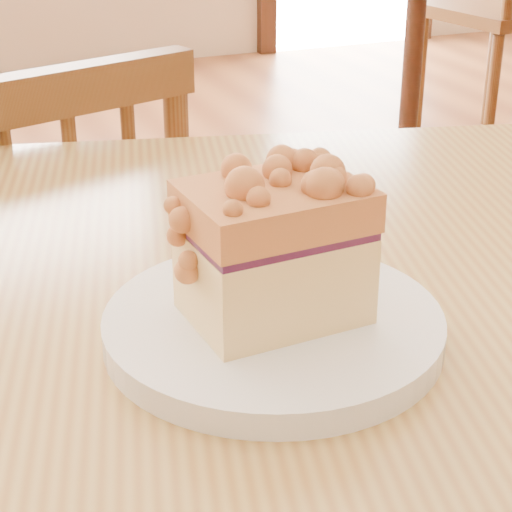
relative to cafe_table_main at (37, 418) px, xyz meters
The scene contains 5 objects.
cafe_table_main is the anchor object (origin of this frame).
cafe_chair_main 0.58m from the cafe_table_main, 81.34° to the left, with size 0.47×0.47×0.83m.
cafe_chair_second 2.85m from the cafe_table_main, 45.04° to the left, with size 0.53×0.53×1.03m.
plate 0.23m from the cafe_table_main, 40.56° to the right, with size 0.23×0.23×0.02m.
cake_slice 0.27m from the cafe_table_main, 40.78° to the right, with size 0.13×0.09×0.11m.
Camera 1 is at (-0.12, -0.47, 1.06)m, focal length 62.00 mm.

